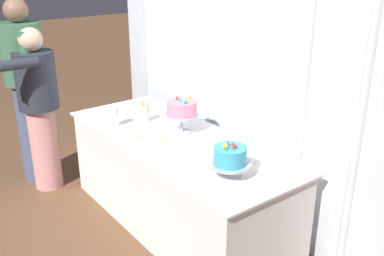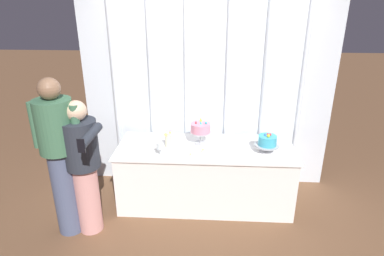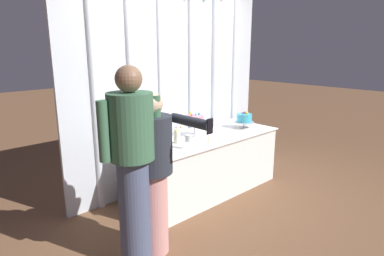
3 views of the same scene
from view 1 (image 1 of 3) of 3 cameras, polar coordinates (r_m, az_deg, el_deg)
ground_plane at (r=3.62m, az=-3.19°, el=-12.54°), size 24.00×24.00×0.00m
draped_curtain at (r=3.43m, az=5.25°, el=12.82°), size 3.13×0.16×2.86m
cake_table at (r=3.47m, az=-1.94°, el=-6.96°), size 2.06×0.82×0.74m
cake_display_nearleft at (r=3.35m, az=-1.31°, el=2.43°), size 0.25×0.25×0.31m
cake_display_nearright at (r=2.72m, az=4.93°, el=-3.79°), size 0.27×0.27×0.23m
wine_glass at (r=3.55m, az=-10.08°, el=1.93°), size 0.08×0.08×0.16m
flower_vase at (r=3.63m, az=-6.06°, el=2.01°), size 0.09×0.10×0.20m
tealight_far_left at (r=3.32m, az=-7.04°, el=-1.30°), size 0.04×0.04×0.03m
tealight_near_left at (r=3.27m, az=-4.03°, el=-1.54°), size 0.04×0.04×0.04m
guest_girl_blue_dress at (r=4.09m, az=-19.17°, el=2.85°), size 0.51×0.67×1.47m
guest_man_pink_jacket at (r=4.25m, az=-20.54°, el=5.06°), size 0.53×0.41×1.69m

